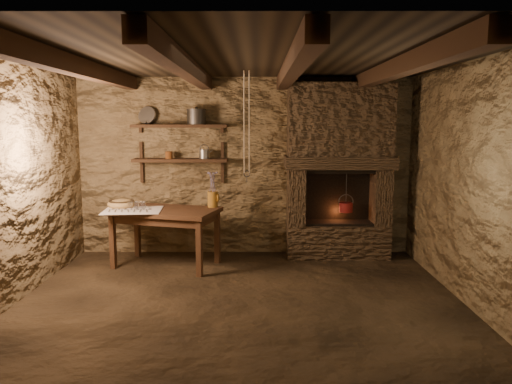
{
  "coord_description": "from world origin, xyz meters",
  "views": [
    {
      "loc": [
        0.17,
        -4.79,
        1.81
      ],
      "look_at": [
        0.16,
        0.9,
        1.0
      ],
      "focal_mm": 35.0,
      "sensor_mm": 36.0,
      "label": 1
    }
  ],
  "objects_px": {
    "work_table": "(166,235)",
    "wooden_bowl": "(122,204)",
    "iron_stockpot": "(196,117)",
    "stoneware_jug": "(213,192)",
    "red_pot": "(346,207)"
  },
  "relations": [
    {
      "from": "wooden_bowl",
      "to": "red_pot",
      "type": "height_order",
      "value": "red_pot"
    },
    {
      "from": "wooden_bowl",
      "to": "iron_stockpot",
      "type": "bearing_deg",
      "value": 22.41
    },
    {
      "from": "iron_stockpot",
      "to": "work_table",
      "type": "bearing_deg",
      "value": -124.2
    },
    {
      "from": "work_table",
      "to": "red_pot",
      "type": "height_order",
      "value": "red_pot"
    },
    {
      "from": "stoneware_jug",
      "to": "wooden_bowl",
      "type": "bearing_deg",
      "value": 159.43
    },
    {
      "from": "stoneware_jug",
      "to": "work_table",
      "type": "bearing_deg",
      "value": 172.59
    },
    {
      "from": "work_table",
      "to": "stoneware_jug",
      "type": "xyz_separation_m",
      "value": [
        0.58,
        0.15,
        0.53
      ]
    },
    {
      "from": "stoneware_jug",
      "to": "iron_stockpot",
      "type": "distance_m",
      "value": 1.03
    },
    {
      "from": "stoneware_jug",
      "to": "iron_stockpot",
      "type": "bearing_deg",
      "value": 101.48
    },
    {
      "from": "work_table",
      "to": "stoneware_jug",
      "type": "height_order",
      "value": "stoneware_jug"
    },
    {
      "from": "stoneware_jug",
      "to": "wooden_bowl",
      "type": "xyz_separation_m",
      "value": [
        -1.16,
        -0.02,
        -0.15
      ]
    },
    {
      "from": "work_table",
      "to": "wooden_bowl",
      "type": "distance_m",
      "value": 0.7
    },
    {
      "from": "stoneware_jug",
      "to": "iron_stockpot",
      "type": "height_order",
      "value": "iron_stockpot"
    },
    {
      "from": "stoneware_jug",
      "to": "wooden_bowl",
      "type": "distance_m",
      "value": 1.17
    },
    {
      "from": "work_table",
      "to": "wooden_bowl",
      "type": "relative_size",
      "value": 4.0
    }
  ]
}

